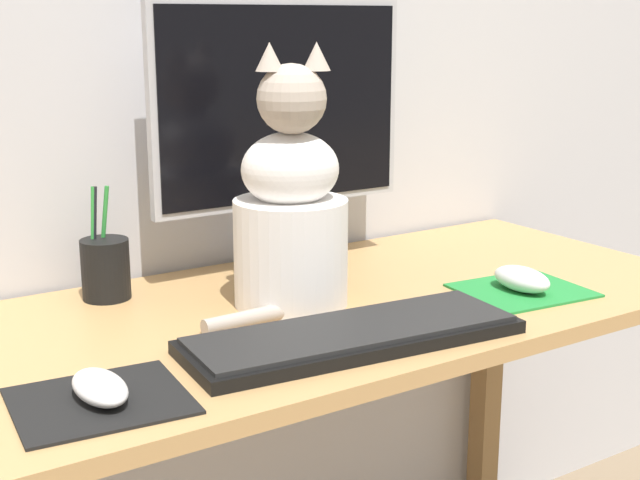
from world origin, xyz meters
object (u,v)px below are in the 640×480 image
object	(u,v)px
computer_mouse_left	(100,387)
cat	(291,211)
monitor	(281,121)
keyboard	(353,335)
pen_cup	(105,268)
computer_mouse_right	(522,279)

from	to	relation	value
computer_mouse_left	cat	size ratio (longest dim) A/B	0.27
computer_mouse_left	monitor	bearing A→B (deg)	38.07
monitor	computer_mouse_left	distance (m)	0.64
keyboard	computer_mouse_left	xyz separation A→B (m)	(-0.36, 0.00, 0.01)
keyboard	pen_cup	xyz separation A→B (m)	(-0.21, 0.38, 0.04)
monitor	computer_mouse_left	bearing A→B (deg)	-141.93
pen_cup	computer_mouse_right	bearing A→B (deg)	-30.82
pen_cup	cat	bearing A→B (deg)	-39.25
monitor	keyboard	world-z (taller)	monitor
monitor	keyboard	distance (m)	0.46
monitor	pen_cup	xyz separation A→B (m)	(-0.32, 0.01, -0.21)
computer_mouse_right	pen_cup	bearing A→B (deg)	149.18
keyboard	computer_mouse_left	distance (m)	0.36
computer_mouse_left	cat	world-z (taller)	cat
computer_mouse_right	cat	distance (m)	0.40
computer_mouse_right	cat	xyz separation A→B (m)	(-0.34, 0.15, 0.13)
monitor	cat	distance (m)	0.23
cat	computer_mouse_left	bearing A→B (deg)	-134.59
cat	computer_mouse_right	bearing A→B (deg)	-5.64
keyboard	computer_mouse_right	size ratio (longest dim) A/B	4.47
keyboard	cat	xyz separation A→B (m)	(0.02, 0.19, 0.14)
computer_mouse_left	cat	distance (m)	0.44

